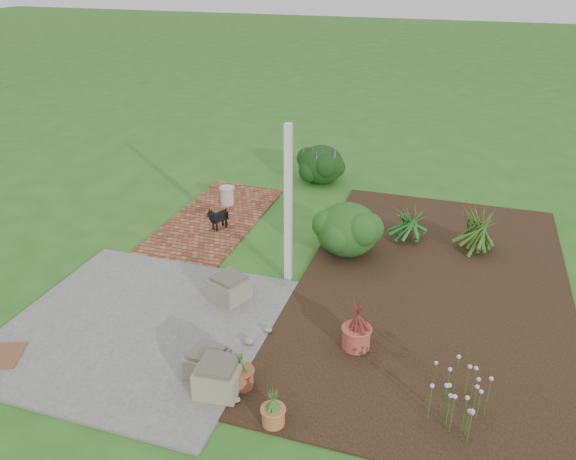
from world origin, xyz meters
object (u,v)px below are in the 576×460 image
(stone_trough_near, at_px, (219,378))
(cream_ceramic_urn, at_px, (227,196))
(black_dog, at_px, (218,217))
(evergreen_shrub, at_px, (347,228))

(stone_trough_near, bearing_deg, cream_ceramic_urn, 112.49)
(black_dog, xyz_separation_m, cream_ceramic_urn, (-0.30, 1.11, -0.07))
(evergreen_shrub, bearing_deg, black_dog, 177.05)
(cream_ceramic_urn, bearing_deg, evergreen_shrub, -24.35)
(black_dog, distance_m, evergreen_shrub, 2.45)
(black_dog, bearing_deg, stone_trough_near, -40.81)
(stone_trough_near, relative_size, evergreen_shrub, 0.47)
(evergreen_shrub, bearing_deg, cream_ceramic_urn, 155.65)
(stone_trough_near, xyz_separation_m, black_dog, (-1.77, 3.88, 0.08))
(cream_ceramic_urn, bearing_deg, black_dog, -74.99)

